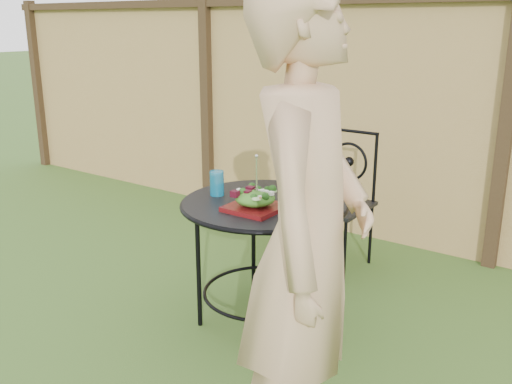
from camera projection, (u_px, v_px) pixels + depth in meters
ground at (138, 340)px, 3.12m from camera, size 60.00×60.00×0.00m
fence at (335, 116)px, 4.55m from camera, size 8.00×0.12×1.90m
patio_table at (264, 225)px, 3.16m from camera, size 0.92×0.92×0.72m
patio_chair at (338, 196)px, 3.97m from camera, size 0.46×0.46×0.95m
diner at (307, 247)px, 1.97m from camera, size 0.62×0.77×1.85m
salad_plate at (255, 208)px, 2.98m from camera, size 0.27×0.27×0.02m
salad at (255, 198)px, 2.96m from camera, size 0.21×0.21×0.08m
fork at (257, 174)px, 2.92m from camera, size 0.01×0.01×0.18m
drinking_glass at (217, 183)px, 3.21m from camera, size 0.08×0.08×0.14m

